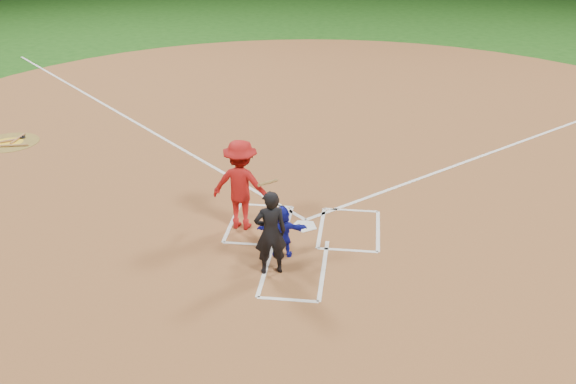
# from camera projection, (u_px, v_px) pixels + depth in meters

# --- Properties ---
(ground) EXTENTS (120.00, 120.00, 0.00)m
(ground) POSITION_uv_depth(u_px,v_px,m) (304.00, 227.00, 13.88)
(ground) COLOR #194912
(ground) RESTS_ON ground
(home_plate_dirt) EXTENTS (28.00, 28.00, 0.01)m
(home_plate_dirt) POSITION_uv_depth(u_px,v_px,m) (325.00, 134.00, 19.28)
(home_plate_dirt) COLOR brown
(home_plate_dirt) RESTS_ON ground
(home_plate) EXTENTS (0.60, 0.60, 0.02)m
(home_plate) POSITION_uv_depth(u_px,v_px,m) (304.00, 226.00, 13.87)
(home_plate) COLOR white
(home_plate) RESTS_ON home_plate_dirt
(on_deck_circle) EXTENTS (1.70, 1.70, 0.01)m
(on_deck_circle) POSITION_uv_depth(u_px,v_px,m) (9.00, 142.00, 18.59)
(on_deck_circle) COLOR brown
(on_deck_circle) RESTS_ON home_plate_dirt
(on_deck_logo) EXTENTS (0.80, 0.80, 0.00)m
(on_deck_logo) POSITION_uv_depth(u_px,v_px,m) (9.00, 142.00, 18.58)
(on_deck_logo) COLOR yellow
(on_deck_logo) RESTS_ON on_deck_circle
(on_deck_bat_a) EXTENTS (0.08, 0.84, 0.06)m
(on_deck_bat_a) POSITION_uv_depth(u_px,v_px,m) (18.00, 139.00, 18.78)
(on_deck_bat_a) COLOR #A76A3D
(on_deck_bat_a) RESTS_ON on_deck_circle
(on_deck_bat_b) EXTENTS (0.70, 0.57, 0.06)m
(on_deck_bat_b) POSITION_uv_depth(u_px,v_px,m) (0.00, 142.00, 18.50)
(on_deck_bat_b) COLOR brown
(on_deck_bat_b) RESTS_ON on_deck_circle
(on_deck_bat_c) EXTENTS (0.83, 0.27, 0.06)m
(on_deck_bat_c) POSITION_uv_depth(u_px,v_px,m) (13.00, 145.00, 18.27)
(on_deck_bat_c) COLOR olive
(on_deck_bat_c) RESTS_ON on_deck_circle
(bat_weight_donut) EXTENTS (0.19, 0.19, 0.05)m
(bat_weight_donut) POSITION_uv_depth(u_px,v_px,m) (22.00, 137.00, 18.91)
(bat_weight_donut) COLOR black
(bat_weight_donut) RESTS_ON on_deck_circle
(catcher) EXTENTS (1.03, 0.48, 1.07)m
(catcher) POSITION_uv_depth(u_px,v_px,m) (282.00, 232.00, 12.53)
(catcher) COLOR #1318A1
(catcher) RESTS_ON home_plate_dirt
(umpire) EXTENTS (0.71, 0.58, 1.68)m
(umpire) POSITION_uv_depth(u_px,v_px,m) (270.00, 233.00, 11.86)
(umpire) COLOR black
(umpire) RESTS_ON home_plate_dirt
(chalk_markings) EXTENTS (28.35, 17.32, 0.01)m
(chalk_markings) POSITION_uv_depth(u_px,v_px,m) (323.00, 142.00, 18.64)
(chalk_markings) COLOR white
(chalk_markings) RESTS_ON home_plate_dirt
(batter_at_plate) EXTENTS (1.43, 1.00, 1.97)m
(batter_at_plate) POSITION_uv_depth(u_px,v_px,m) (241.00, 185.00, 13.47)
(batter_at_plate) COLOR #AB1313
(batter_at_plate) RESTS_ON home_plate_dirt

